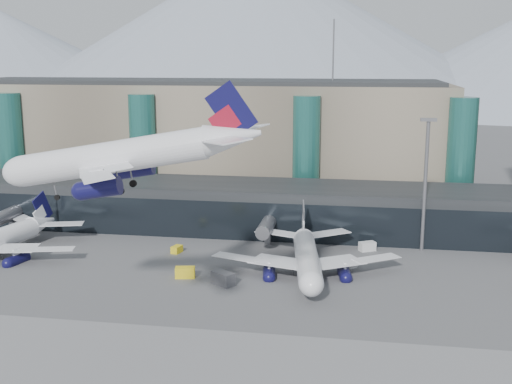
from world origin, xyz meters
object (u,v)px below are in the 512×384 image
at_px(hero_jet, 138,146).
at_px(jet_parked_left, 1,233).
at_px(jet_parked_mid, 306,247).
at_px(veh_c, 223,278).
at_px(veh_g, 349,262).
at_px(veh_b, 177,249).
at_px(veh_d, 367,246).
at_px(lightmast_mid, 426,177).
at_px(veh_h, 185,272).

distance_m(hero_jet, jet_parked_left, 57.50).
xyz_separation_m(jet_parked_mid, veh_c, (-12.76, -9.52, -3.13)).
xyz_separation_m(jet_parked_mid, veh_g, (7.45, 3.45, -3.42)).
bearing_deg(veh_b, hero_jet, -154.86).
height_order(jet_parked_left, veh_d, jet_parked_left).
relative_size(hero_jet, veh_g, 12.60).
bearing_deg(veh_b, jet_parked_mid, -89.72).
height_order(lightmast_mid, hero_jet, hero_jet).
distance_m(veh_g, veh_h, 29.33).
height_order(hero_jet, veh_c, hero_jet).
bearing_deg(hero_jet, veh_h, 93.45).
bearing_deg(veh_h, hero_jet, -96.22).
bearing_deg(lightmast_mid, jet_parked_mid, -143.46).
xyz_separation_m(lightmast_mid, veh_d, (-10.41, -2.00, -13.54)).
bearing_deg(veh_d, jet_parked_mid, -157.60).
xyz_separation_m(veh_c, veh_g, (20.21, 12.97, -0.29)).
height_order(jet_parked_mid, veh_g, jet_parked_mid).
bearing_deg(jet_parked_mid, veh_d, -46.12).
distance_m(veh_c, veh_g, 24.01).
height_order(veh_g, veh_h, veh_h).
relative_size(jet_parked_left, jet_parked_mid, 1.00).
bearing_deg(veh_g, veh_b, -134.87).
distance_m(jet_parked_mid, veh_c, 16.22).
height_order(hero_jet, veh_g, hero_jet).
xyz_separation_m(jet_parked_mid, veh_h, (-19.88, -7.18, -3.30)).
relative_size(veh_g, veh_h, 0.83).
bearing_deg(hero_jet, veh_g, 55.07).
xyz_separation_m(hero_jet, jet_parked_left, (-40.42, 34.49, -21.98)).
height_order(veh_b, veh_c, veh_c).
distance_m(hero_jet, veh_d, 61.18).
bearing_deg(jet_parked_left, veh_c, -89.68).
bearing_deg(veh_d, jet_parked_left, 161.72).
bearing_deg(lightmast_mid, veh_b, -168.60).
height_order(lightmast_mid, veh_c, lightmast_mid).
bearing_deg(veh_d, hero_jet, -149.78).
bearing_deg(veh_g, veh_c, -97.27).
distance_m(lightmast_mid, jet_parked_left, 81.07).
bearing_deg(veh_h, veh_c, -29.56).
bearing_deg(veh_h, jet_parked_mid, 8.47).
bearing_deg(veh_b, jet_parked_left, 115.13).
height_order(jet_parked_left, veh_h, jet_parked_left).
relative_size(jet_parked_mid, veh_g, 12.62).
height_order(hero_jet, veh_h, hero_jet).
relative_size(veh_d, veh_g, 1.14).
distance_m(lightmast_mid, veh_b, 49.25).
bearing_deg(veh_g, veh_d, 122.51).
relative_size(jet_parked_mid, veh_h, 10.42).
distance_m(veh_b, veh_c, 20.16).
xyz_separation_m(veh_c, veh_h, (-7.12, 2.34, -0.18)).
distance_m(veh_b, veh_d, 36.69).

